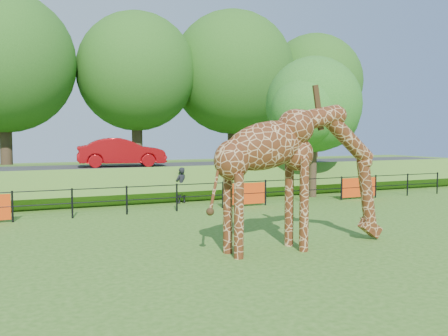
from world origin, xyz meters
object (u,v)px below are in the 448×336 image
Objects in this scene: giraffe at (302,176)px; tree_east at (315,108)px; visitor at (181,185)px; car_red at (122,152)px.

tree_east reaches higher than giraffe.
visitor is 7.56m from tree_east.
car_red is 4.67m from visitor.
car_red is at bearing 96.38° from giraffe.
tree_east is (6.70, -0.43, 3.49)m from visitor.
giraffe reaches higher than car_red.
car_red is at bearing -90.66° from visitor.
car_red is 9.79m from tree_east.
tree_east is at bearing 153.49° from visitor.
car_red is at bearing 151.38° from tree_east.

